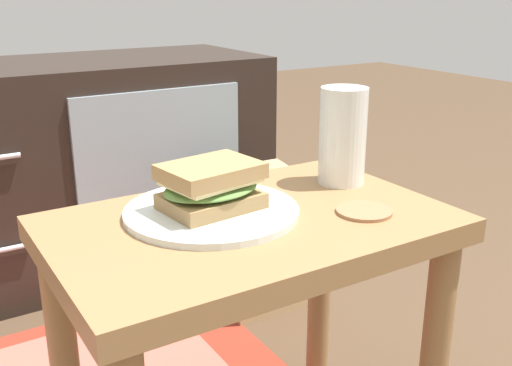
% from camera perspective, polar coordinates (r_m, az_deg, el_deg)
% --- Properties ---
extents(side_table, '(0.56, 0.36, 0.46)m').
position_cam_1_polar(side_table, '(0.89, -0.52, -8.72)').
color(side_table, olive).
rests_on(side_table, ground).
extents(tv_cabinet, '(0.96, 0.46, 0.58)m').
position_cam_1_polar(tv_cabinet, '(1.76, -15.27, 1.71)').
color(tv_cabinet, black).
rests_on(tv_cabinet, ground).
extents(plate, '(0.25, 0.25, 0.01)m').
position_cam_1_polar(plate, '(0.86, -4.22, -2.69)').
color(plate, silver).
rests_on(plate, side_table).
extents(sandwich_front, '(0.15, 0.12, 0.07)m').
position_cam_1_polar(sandwich_front, '(0.85, -4.28, -0.32)').
color(sandwich_front, '#9E7A4C').
rests_on(sandwich_front, plate).
extents(beer_glass, '(0.08, 0.08, 0.16)m').
position_cam_1_polar(beer_glass, '(0.99, 8.19, 4.26)').
color(beer_glass, silver).
rests_on(beer_glass, side_table).
extents(coaster, '(0.08, 0.08, 0.01)m').
position_cam_1_polar(coaster, '(0.88, 10.17, -2.63)').
color(coaster, '#996B47').
rests_on(coaster, side_table).
extents(paper_bag, '(0.20, 0.17, 0.35)m').
position_cam_1_polar(paper_bag, '(1.50, 0.27, -5.47)').
color(paper_bag, tan).
rests_on(paper_bag, ground).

